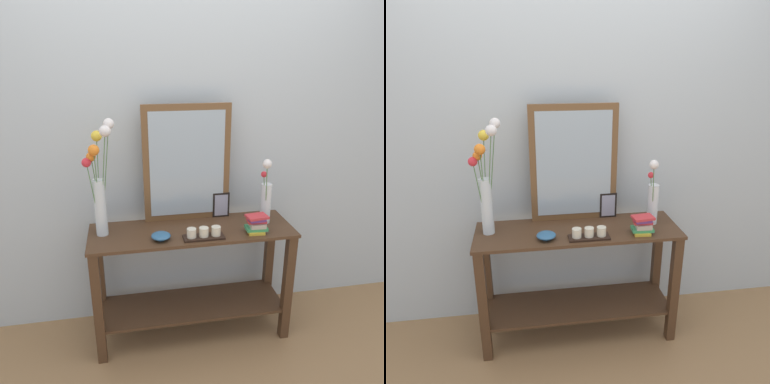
# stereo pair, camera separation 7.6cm
# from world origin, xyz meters

# --- Properties ---
(ground_plane) EXTENTS (7.00, 6.00, 0.02)m
(ground_plane) POSITION_xyz_m (0.00, 0.00, -0.01)
(ground_plane) COLOR #997047
(wall_back) EXTENTS (6.40, 0.08, 2.70)m
(wall_back) POSITION_xyz_m (0.00, 0.32, 1.35)
(wall_back) COLOR #B2BCC1
(wall_back) RESTS_ON ground
(console_table) EXTENTS (1.27, 0.41, 0.77)m
(console_table) POSITION_xyz_m (0.00, 0.00, 0.47)
(console_table) COLOR #472D1C
(console_table) RESTS_ON ground
(mirror_leaning) EXTENTS (0.55, 0.03, 0.75)m
(mirror_leaning) POSITION_xyz_m (-0.00, 0.17, 1.15)
(mirror_leaning) COLOR brown
(mirror_leaning) RESTS_ON console_table
(tall_vase_left) EXTENTS (0.19, 0.22, 0.70)m
(tall_vase_left) POSITION_xyz_m (-0.54, 0.03, 1.11)
(tall_vase_left) COLOR silver
(tall_vase_left) RESTS_ON console_table
(vase_right) EXTENTS (0.10, 0.13, 0.44)m
(vase_right) POSITION_xyz_m (0.48, 0.01, 0.94)
(vase_right) COLOR silver
(vase_right) RESTS_ON console_table
(candle_tray) EXTENTS (0.24, 0.09, 0.07)m
(candle_tray) POSITION_xyz_m (0.05, -0.13, 0.80)
(candle_tray) COLOR black
(candle_tray) RESTS_ON console_table
(picture_frame_small) EXTENTS (0.11, 0.01, 0.17)m
(picture_frame_small) POSITION_xyz_m (0.23, 0.16, 0.86)
(picture_frame_small) COLOR black
(picture_frame_small) RESTS_ON console_table
(decorative_bowl) EXTENTS (0.11, 0.11, 0.04)m
(decorative_bowl) POSITION_xyz_m (-0.20, -0.10, 0.80)
(decorative_bowl) COLOR #2D5B84
(decorative_bowl) RESTS_ON console_table
(book_stack) EXTENTS (0.14, 0.10, 0.11)m
(book_stack) POSITION_xyz_m (0.38, -0.11, 0.83)
(book_stack) COLOR gold
(book_stack) RESTS_ON console_table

